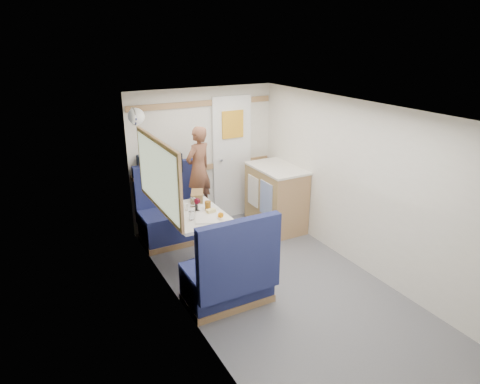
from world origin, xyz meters
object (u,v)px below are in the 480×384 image
tumbler_left (192,215)px  pepper_grinder (197,207)px  beer_glass (208,206)px  bread_loaf (197,196)px  bench_near (230,279)px  wine_glass (197,202)px  tumbler_right (193,202)px  bench_far (173,219)px  tray (207,217)px  duffel_bag (160,164)px  dinette_table (196,225)px  person (199,169)px  cheese_block (211,211)px  tumbler_mid (174,200)px  orange_fruit (221,215)px  salt_grinder (187,207)px  galley_counter (276,197)px  dome_light (136,116)px

tumbler_left → pepper_grinder: 0.26m
beer_glass → bread_loaf: bearing=87.7°
bench_near → pepper_grinder: bench_near is taller
wine_glass → tumbler_right: 0.18m
bench_far → tray: size_ratio=3.05×
duffel_bag → tumbler_right: duffel_bag is taller
dinette_table → person: (0.34, 0.70, 0.45)m
cheese_block → tumbler_mid: size_ratio=0.96×
duffel_bag → tumbler_mid: (-0.08, -0.75, -0.26)m
wine_glass → orange_fruit: bearing=-67.4°
person → tumbler_mid: 0.63m
tumbler_mid → salt_grinder: tumbler_mid is taller
orange_fruit → pepper_grinder: (-0.14, 0.37, -0.00)m
bench_near → tumbler_left: size_ratio=10.37×
bench_far → tumbler_mid: 0.70m
tumbler_right → beer_glass: (0.11, -0.19, 0.00)m
cheese_block → bread_loaf: bearing=86.7°
cheese_block → tray: bearing=-133.4°
tray → orange_fruit: (0.12, -0.11, 0.04)m
galley_counter → orange_fruit: 1.58m
bench_far → galley_counter: bench_far is taller
galley_counter → tray: 1.62m
dinette_table → bench_far: 0.90m
bench_far → beer_glass: 0.99m
wine_glass → pepper_grinder: 0.08m
salt_grinder → bread_loaf: bread_loaf is taller
cheese_block → bread_loaf: bread_loaf is taller
pepper_grinder → dome_light: bearing=118.2°
wine_glass → beer_glass: wine_glass is taller
tumbler_left → salt_grinder: size_ratio=1.18×
bench_far → bench_near: same height
person → orange_fruit: 1.05m
tray → tumbler_mid: 0.60m
duffel_bag → tumbler_mid: duffel_bag is taller
orange_fruit → salt_grinder: bearing=119.7°
tumbler_left → salt_grinder: tumbler_left is taller
tumbler_left → tumbler_mid: tumbler_mid is taller
bench_near → orange_fruit: size_ratio=15.52×
orange_fruit → bread_loaf: 0.68m
person → cheese_block: 0.87m
salt_grinder → tumbler_right: bearing=38.7°
bench_far → tray: bench_far is taller
dinette_table → tumbler_right: (0.04, 0.20, 0.21)m
orange_fruit → beer_glass: 0.32m
bench_near → dome_light: size_ratio=5.25×
orange_fruit → galley_counter: bearing=33.5°
orange_fruit → tumbler_right: 0.53m
bench_far → bread_loaf: (0.17, -0.49, 0.48)m
dome_light → tumbler_right: size_ratio=1.84×
wine_glass → beer_glass: size_ratio=1.50×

